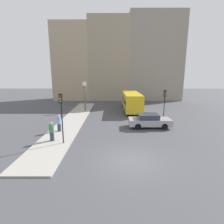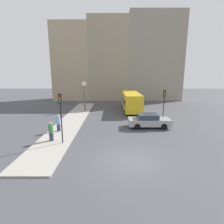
{
  "view_description": "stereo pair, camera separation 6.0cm",
  "coord_description": "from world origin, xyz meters",
  "views": [
    {
      "loc": [
        -1.23,
        -10.59,
        5.56
      ],
      "look_at": [
        -1.17,
        8.44,
        1.46
      ],
      "focal_mm": 28.0,
      "sensor_mm": 36.0,
      "label": 1
    },
    {
      "loc": [
        -1.17,
        -10.59,
        5.56
      ],
      "look_at": [
        -1.17,
        8.44,
        1.46
      ],
      "focal_mm": 28.0,
      "sensor_mm": 36.0,
      "label": 2
    }
  ],
  "objects": [
    {
      "name": "ground_plane",
      "position": [
        0.0,
        0.0,
        0.0
      ],
      "size": [
        120.0,
        120.0,
        0.0
      ],
      "primitive_type": "plane",
      "color": "#47474C"
    },
    {
      "name": "sidewalk_corner",
      "position": [
        -6.03,
        10.33,
        0.05
      ],
      "size": [
        2.92,
        24.67,
        0.11
      ],
      "primitive_type": "cube",
      "color": "#A39E93",
      "rests_on": "ground_plane"
    },
    {
      "name": "building_row",
      "position": [
        0.36,
        28.91,
        8.65
      ],
      "size": [
        27.65,
        5.0,
        18.12
      ],
      "color": "tan",
      "rests_on": "ground_plane"
    },
    {
      "name": "sedan_car",
      "position": [
        2.75,
        7.4,
        0.74
      ],
      "size": [
        4.41,
        1.87,
        1.47
      ],
      "color": "#9E9EA3",
      "rests_on": "ground_plane"
    },
    {
      "name": "bus_distant",
      "position": [
        1.79,
        16.39,
        1.6
      ],
      "size": [
        2.41,
        9.11,
        2.79
      ],
      "color": "gold",
      "rests_on": "ground_plane"
    },
    {
      "name": "traffic_light_near",
      "position": [
        -5.18,
        2.77,
        2.97
      ],
      "size": [
        0.26,
        0.24,
        4.02
      ],
      "color": "black",
      "rests_on": "sidewalk_corner"
    },
    {
      "name": "traffic_light_far",
      "position": [
        4.91,
        9.6,
        2.72
      ],
      "size": [
        0.26,
        0.24,
        3.81
      ],
      "color": "black",
      "rests_on": "ground_plane"
    },
    {
      "name": "street_clock",
      "position": [
        -5.36,
        15.87,
        2.37
      ],
      "size": [
        0.76,
        0.34,
        4.47
      ],
      "color": "#666056",
      "rests_on": "sidewalk_corner"
    },
    {
      "name": "pedestrian_blue_stripe",
      "position": [
        -6.4,
        5.82,
        0.92
      ],
      "size": [
        0.41,
        0.41,
        1.65
      ],
      "color": "#2D334C",
      "rests_on": "sidewalk_corner"
    },
    {
      "name": "pedestrian_green_hoodie",
      "position": [
        -6.25,
        3.28,
        0.9
      ],
      "size": [
        0.41,
        0.41,
        1.62
      ],
      "color": "#2D334C",
      "rests_on": "sidewalk_corner"
    }
  ]
}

